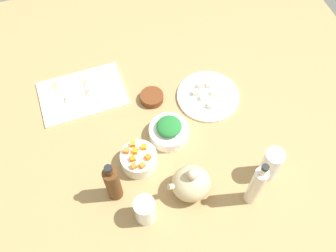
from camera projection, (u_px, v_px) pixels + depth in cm
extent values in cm
cube|color=#9D7A4D|center=(168.00, 135.00, 142.89)|extent=(190.00, 190.00, 3.00)
cube|color=white|center=(82.00, 94.00, 150.79)|extent=(35.08, 24.49, 1.00)
cylinder|color=white|center=(208.00, 96.00, 149.99)|extent=(25.20, 25.20, 1.20)
cylinder|color=white|center=(169.00, 132.00, 138.82)|extent=(14.93, 14.93, 5.01)
cylinder|color=white|center=(139.00, 159.00, 132.20)|extent=(13.05, 13.05, 6.18)
cylinder|color=#5F2F16|center=(152.00, 97.00, 148.51)|extent=(9.34, 9.34, 3.07)
ellipsoid|color=tan|center=(191.00, 183.00, 124.41)|extent=(13.56, 12.71, 11.77)
sphere|color=#BFAB8A|center=(193.00, 174.00, 118.11)|extent=(3.80, 3.80, 3.80)
cylinder|color=tan|center=(175.00, 186.00, 122.28)|extent=(5.38, 2.00, 3.93)
cylinder|color=beige|center=(255.00, 187.00, 119.20)|extent=(4.41, 4.41, 20.40)
cylinder|color=beige|center=(264.00, 171.00, 109.07)|extent=(1.98, 1.98, 3.39)
cylinder|color=black|center=(265.00, 168.00, 107.12)|extent=(2.20, 2.20, 1.20)
cylinder|color=#4F2D14|center=(113.00, 184.00, 121.43)|extent=(5.05, 5.05, 17.07)
cylinder|color=#4F2D14|center=(109.00, 171.00, 112.95)|extent=(2.27, 2.27, 2.84)
cylinder|color=black|center=(108.00, 169.00, 111.23)|extent=(2.52, 2.52, 1.20)
cylinder|color=white|center=(145.00, 210.00, 119.69)|extent=(7.02, 7.02, 11.44)
cylinder|color=white|center=(271.00, 164.00, 126.60)|extent=(6.64, 6.64, 14.50)
cube|color=orange|center=(148.00, 157.00, 128.26)|extent=(2.43, 2.43, 1.80)
cube|color=orange|center=(133.00, 159.00, 127.95)|extent=(1.99, 1.99, 1.80)
cube|color=orange|center=(135.00, 151.00, 129.49)|extent=(2.35, 2.35, 1.80)
cube|color=orange|center=(144.00, 147.00, 130.35)|extent=(2.22, 2.22, 1.80)
cube|color=orange|center=(133.00, 144.00, 130.96)|extent=(2.24, 2.24, 1.80)
cube|color=orange|center=(142.00, 165.00, 126.63)|extent=(2.43, 2.43, 1.80)
cube|color=orange|center=(134.00, 166.00, 126.45)|extent=(2.07, 2.07, 1.80)
cube|color=orange|center=(126.00, 151.00, 129.58)|extent=(2.41, 2.41, 1.80)
ellipsoid|color=#216B2B|center=(169.00, 126.00, 135.15)|extent=(13.30, 13.32, 3.61)
cube|color=white|center=(203.00, 97.00, 147.68)|extent=(2.35, 2.35, 2.20)
cube|color=white|center=(211.00, 105.00, 145.69)|extent=(3.04, 3.04, 2.20)
cube|color=#EFE9CE|center=(214.00, 93.00, 148.79)|extent=(2.89, 2.89, 2.20)
cube|color=white|center=(201.00, 85.00, 150.73)|extent=(3.11, 3.11, 2.20)
cube|color=#F4DFCF|center=(209.00, 84.00, 151.08)|extent=(2.94, 2.94, 2.20)
cube|color=white|center=(195.00, 93.00, 148.84)|extent=(2.82, 2.82, 2.20)
pyramid|color=beige|center=(68.00, 99.00, 147.12)|extent=(5.77, 5.77, 2.77)
pyramid|color=beige|center=(88.00, 81.00, 151.75)|extent=(7.67, 7.69, 2.74)
pyramid|color=beige|center=(90.00, 92.00, 148.68)|extent=(7.92, 8.03, 3.15)
pyramid|color=beige|center=(58.00, 83.00, 151.16)|extent=(6.98, 7.06, 2.89)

